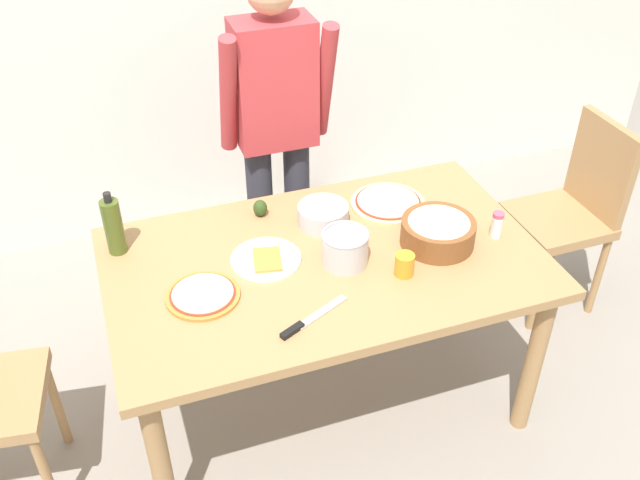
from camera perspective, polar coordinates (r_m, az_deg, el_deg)
name	(u,v)px	position (r m, az deg, el deg)	size (l,w,h in m)	color
ground	(324,397)	(3.14, 0.31, -12.49)	(8.00, 8.00, 0.00)	gray
dining_table	(324,277)	(2.67, 0.36, -3.03)	(1.60, 0.96, 0.76)	#A37A4C
person_cook	(276,124)	(3.14, -3.56, 9.32)	(0.49, 0.25, 1.62)	#2D2D38
chair_wooden_right	(573,206)	(3.50, 19.70, 2.60)	(0.40, 0.40, 0.95)	#A37A4C
pizza_raw_on_board	(388,203)	(2.92, 5.49, 3.02)	(0.31, 0.31, 0.02)	beige
pizza_cooked_on_tray	(203,295)	(2.48, -9.41, -4.38)	(0.26, 0.26, 0.02)	#C67A33
plate_with_slice	(266,259)	(2.61, -4.35, -1.55)	(0.26, 0.26, 0.02)	white
popcorn_bowl	(438,230)	(2.69, 9.48, 0.79)	(0.28, 0.28, 0.11)	brown
mixing_bowl_steel	(323,215)	(2.78, 0.25, 2.03)	(0.20, 0.20, 0.08)	#B7B7BC
olive_oil_bottle	(113,226)	(2.69, -16.29, 1.08)	(0.07, 0.07, 0.26)	#47561E
steel_pot	(345,248)	(2.56, 2.02, -0.62)	(0.17, 0.17, 0.13)	#B7B7BC
cup_orange	(404,265)	(2.54, 6.81, -1.98)	(0.07, 0.07, 0.09)	orange
salt_shaker	(497,225)	(2.78, 14.05, 1.20)	(0.04, 0.04, 0.11)	white
chef_knife	(306,322)	(2.35, -1.11, -6.59)	(0.27, 0.15, 0.02)	silver
avocado	(260,208)	(2.83, -4.83, 2.58)	(0.06, 0.06, 0.07)	#2D4219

